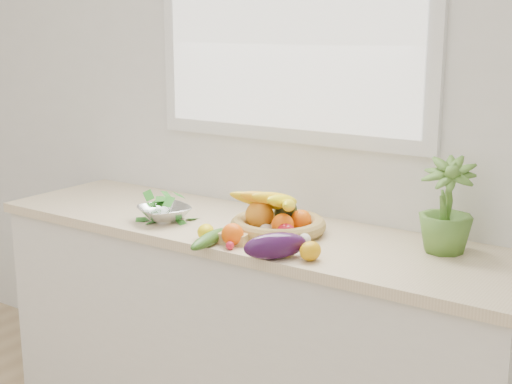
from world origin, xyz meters
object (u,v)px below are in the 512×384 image
Objects in this scene: cucumber at (210,239)px; colander_with_spinach at (164,209)px; apple at (286,233)px; fruit_basket at (277,219)px; eggplant at (275,246)px; potted_herb at (446,206)px.

colander_with_spinach is at bearing 157.48° from cucumber.
apple reaches higher than cucumber.
fruit_basket is (-0.09, 0.09, 0.02)m from apple.
fruit_basket is at bearing 121.57° from eggplant.
potted_herb reaches higher than colander_with_spinach.
fruit_basket reaches higher than eggplant.
eggplant is (0.07, -0.17, 0.01)m from apple.
potted_herb is at bearing 23.46° from apple.
eggplant reaches higher than apple.
colander_with_spinach is (-0.46, -0.13, 0.00)m from fruit_basket.
potted_herb is at bearing 41.75° from eggplant.
colander_with_spinach reaches higher than apple.
apple is at bearing 4.20° from colander_with_spinach.
potted_herb reaches higher than cucumber.
cucumber is at bearing -112.73° from fruit_basket.
apple is 0.28m from cucumber.
colander_with_spinach is (-1.06, -0.26, -0.11)m from potted_herb.
apple is at bearing 41.39° from cucumber.
potted_herb is 0.77× the size of fruit_basket.
apple is 0.21× the size of potted_herb.
eggplant is at bearing -12.25° from colander_with_spinach.
apple is 0.57m from potted_herb.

